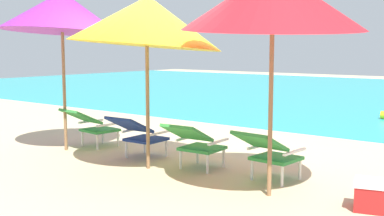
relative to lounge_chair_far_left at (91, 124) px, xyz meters
The scene contains 9 objects.
ground_plane 4.38m from the lounge_chair_far_left, 66.70° to the left, with size 40.00×40.00×0.00m, color #CCB78E.
lounge_chair_far_left is the anchor object (origin of this frame).
lounge_chair_near_left 1.22m from the lounge_chair_far_left, ahead, with size 0.57×0.89×0.68m.
lounge_chair_near_right 2.30m from the lounge_chair_far_left, ahead, with size 0.59×0.91×0.68m.
lounge_chair_far_right 3.37m from the lounge_chair_far_left, ahead, with size 0.60×0.91×0.68m.
beach_umbrella_left 1.87m from the lounge_chair_far_left, 116.69° to the right, with size 2.11×2.14×2.60m.
beach_umbrella_center 2.39m from the lounge_chair_far_left, 14.57° to the right, with size 2.91×2.92×2.43m.
beach_umbrella_right 4.08m from the lounge_chair_far_left, ahead, with size 2.84×2.85×2.58m.
cooler_box 4.79m from the lounge_chair_far_left, ahead, with size 0.54×0.44×0.32m.
Camera 1 is at (4.52, -5.28, 1.66)m, focal length 45.67 mm.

